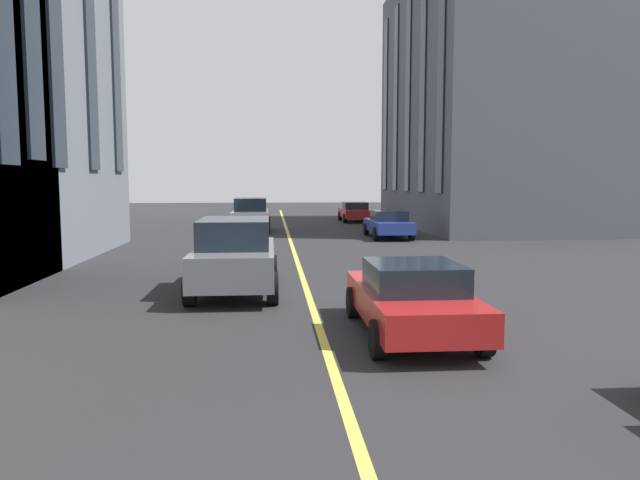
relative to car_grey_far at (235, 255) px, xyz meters
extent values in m
cube|color=#D8C64C|center=(2.52, -1.82, -0.96)|extent=(80.00, 0.16, 0.01)
cube|color=slate|center=(0.00, 0.00, -0.19)|extent=(4.70, 1.95, 0.80)
cube|color=#19232D|center=(0.00, 0.00, 0.56)|extent=(2.59, 1.72, 0.70)
cylinder|color=black|center=(-1.55, -0.94, -0.59)|extent=(0.76, 0.27, 0.76)
cylinder|color=black|center=(-1.55, 0.94, -0.59)|extent=(0.76, 0.27, 0.76)
cylinder|color=black|center=(1.55, -0.94, -0.59)|extent=(0.76, 0.27, 0.76)
cylinder|color=black|center=(1.55, 0.94, -0.59)|extent=(0.76, 0.27, 0.76)
cube|color=#B21E1E|center=(-4.43, -3.46, -0.37)|extent=(4.40, 1.80, 0.55)
cube|color=#19232D|center=(-4.65, -3.46, 0.15)|extent=(1.85, 1.58, 0.50)
cylinder|color=black|center=(-2.98, -2.60, -0.65)|extent=(0.64, 0.22, 0.64)
cylinder|color=black|center=(-2.98, -4.33, -0.65)|extent=(0.64, 0.22, 0.64)
cylinder|color=black|center=(-5.89, -2.60, -0.65)|extent=(0.64, 0.22, 0.64)
cylinder|color=black|center=(-5.89, -4.33, -0.65)|extent=(0.64, 0.22, 0.64)
cube|color=silver|center=(18.23, 0.20, -0.19)|extent=(4.70, 1.95, 0.80)
cube|color=#19232D|center=(18.23, 0.20, 0.56)|extent=(2.58, 1.72, 0.70)
cylinder|color=black|center=(16.68, -0.74, -0.59)|extent=(0.76, 0.27, 0.76)
cylinder|color=black|center=(16.68, 1.13, -0.59)|extent=(0.76, 0.27, 0.76)
cylinder|color=black|center=(19.78, -0.74, -0.59)|extent=(0.76, 0.27, 0.76)
cylinder|color=black|center=(19.78, 1.13, -0.59)|extent=(0.76, 0.27, 0.76)
cube|color=#B21E1E|center=(25.91, -6.72, -0.37)|extent=(4.40, 1.80, 0.55)
cube|color=#19232D|center=(25.69, -6.72, 0.15)|extent=(1.85, 1.58, 0.50)
cylinder|color=black|center=(27.37, -5.86, -0.65)|extent=(0.64, 0.22, 0.64)
cylinder|color=black|center=(27.37, -7.59, -0.65)|extent=(0.64, 0.22, 0.64)
cylinder|color=black|center=(24.46, -5.86, -0.65)|extent=(0.64, 0.22, 0.64)
cylinder|color=black|center=(24.46, -7.59, -0.65)|extent=(0.64, 0.22, 0.64)
cube|color=navy|center=(14.08, -6.72, -0.37)|extent=(4.40, 1.80, 0.55)
cube|color=#19232D|center=(13.86, -6.72, 0.15)|extent=(1.85, 1.58, 0.50)
cylinder|color=black|center=(15.53, -5.86, -0.65)|extent=(0.64, 0.22, 0.64)
cylinder|color=black|center=(15.53, -7.59, -0.65)|extent=(0.64, 0.22, 0.64)
cylinder|color=black|center=(12.63, -5.86, -0.65)|extent=(0.64, 0.22, 0.64)
cylinder|color=black|center=(12.63, -7.59, -0.65)|extent=(0.64, 0.22, 0.64)
cube|color=#565B66|center=(21.14, -15.44, 6.94)|extent=(17.65, 12.24, 15.82)
cube|color=#19232D|center=(14.07, -9.27, 7.26)|extent=(1.10, 0.10, 12.02)
cube|color=#19232D|center=(17.61, -9.27, 7.26)|extent=(1.10, 0.10, 12.02)
cube|color=#19232D|center=(21.14, -9.27, 7.26)|extent=(1.10, 0.10, 12.02)
cube|color=#19232D|center=(24.67, -9.27, 7.26)|extent=(1.10, 0.10, 12.02)
cube|color=#19232D|center=(28.20, -9.27, 7.26)|extent=(1.10, 0.10, 12.02)
camera|label=1|loc=(-15.04, -0.91, 1.87)|focal=33.40mm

